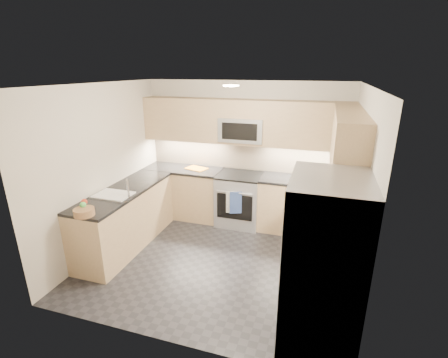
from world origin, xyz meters
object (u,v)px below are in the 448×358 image
utensil_bowl (318,176)px  fruit_basket (84,212)px  microwave (242,130)px  cutting_board (196,168)px  refrigerator (323,267)px  gas_range (239,200)px

utensil_bowl → fruit_basket: size_ratio=1.05×
utensil_bowl → fruit_basket: 3.56m
microwave → cutting_board: (-0.84, -0.06, -0.75)m
refrigerator → cutting_board: size_ratio=4.78×
microwave → fruit_basket: 2.83m
microwave → utensil_bowl: (1.32, -0.08, -0.68)m
cutting_board → fruit_basket: size_ratio=1.49×
gas_range → fruit_basket: fruit_basket is taller
microwave → fruit_basket: bearing=-121.5°
refrigerator → utensil_bowl: 2.48m
gas_range → cutting_board: 0.98m
gas_range → refrigerator: bearing=-59.1°
microwave → refrigerator: size_ratio=0.42×
utensil_bowl → cutting_board: bearing=179.6°
gas_range → utensil_bowl: 1.43m
microwave → refrigerator: 3.04m
refrigerator → utensil_bowl: bearing=93.0°
microwave → refrigerator: microwave is taller
microwave → cutting_board: bearing=-175.9°
gas_range → cutting_board: (-0.84, 0.07, 0.49)m
gas_range → refrigerator: refrigerator is taller
gas_range → fruit_basket: size_ratio=3.61×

